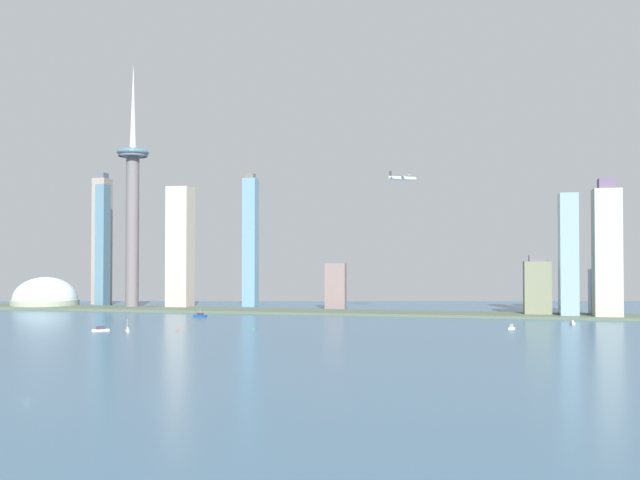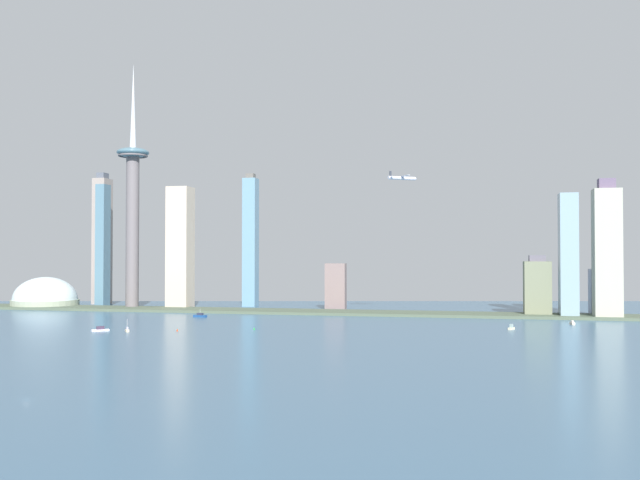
{
  "view_description": "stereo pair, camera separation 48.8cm",
  "coord_description": "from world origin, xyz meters",
  "px_view_note": "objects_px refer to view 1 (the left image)",
  "views": [
    {
      "loc": [
        194.01,
        -279.73,
        63.19
      ],
      "look_at": [
        23.61,
        493.2,
        81.17
      ],
      "focal_mm": 39.98,
      "sensor_mm": 36.0,
      "label": 1
    },
    {
      "loc": [
        194.49,
        -279.63,
        63.19
      ],
      "look_at": [
        23.61,
        493.2,
        81.17
      ],
      "focal_mm": 39.98,
      "sensor_mm": 36.0,
      "label": 2
    }
  ],
  "objects_px": {
    "skyscraper_1": "(537,288)",
    "skyscraper_6": "(568,256)",
    "stadium_dome": "(45,300)",
    "skyscraper_2": "(597,292)",
    "skyscraper_4": "(103,245)",
    "skyscraper_8": "(250,241)",
    "skyscraper_7": "(180,248)",
    "channel_buoy_0": "(177,330)",
    "skyscraper_5": "(607,252)",
    "skyscraper_0": "(336,287)",
    "boat_2": "(511,328)",
    "airplane": "(402,178)",
    "observation_tower": "(133,198)",
    "boat_1": "(127,330)",
    "channel_buoy_1": "(254,328)",
    "skyscraper_3": "(102,240)",
    "boat_0": "(100,329)",
    "boat_3": "(572,323)",
    "boat_6": "(200,316)"
  },
  "relations": [
    {
      "from": "skyscraper_0",
      "to": "skyscraper_5",
      "type": "height_order",
      "value": "skyscraper_5"
    },
    {
      "from": "skyscraper_0",
      "to": "boat_2",
      "type": "bearing_deg",
      "value": -43.56
    },
    {
      "from": "channel_buoy_1",
      "to": "airplane",
      "type": "height_order",
      "value": "airplane"
    },
    {
      "from": "stadium_dome",
      "to": "skyscraper_2",
      "type": "xyz_separation_m",
      "value": [
        646.03,
        9.9,
        16.25
      ]
    },
    {
      "from": "observation_tower",
      "to": "boat_1",
      "type": "relative_size",
      "value": 27.79
    },
    {
      "from": "boat_1",
      "to": "airplane",
      "type": "bearing_deg",
      "value": 91.66
    },
    {
      "from": "skyscraper_2",
      "to": "skyscraper_8",
      "type": "relative_size",
      "value": 0.3
    },
    {
      "from": "skyscraper_1",
      "to": "boat_1",
      "type": "xyz_separation_m",
      "value": [
        -347.32,
        -234.53,
        -28.48
      ]
    },
    {
      "from": "observation_tower",
      "to": "channel_buoy_1",
      "type": "bearing_deg",
      "value": -42.76
    },
    {
      "from": "boat_2",
      "to": "boat_3",
      "type": "xyz_separation_m",
      "value": [
        57.04,
        59.41,
        -0.34
      ]
    },
    {
      "from": "skyscraper_2",
      "to": "skyscraper_7",
      "type": "xyz_separation_m",
      "value": [
        -473.19,
        3.34,
        48.47
      ]
    },
    {
      "from": "channel_buoy_1",
      "to": "skyscraper_2",
      "type": "bearing_deg",
      "value": 34.24
    },
    {
      "from": "skyscraper_3",
      "to": "skyscraper_4",
      "type": "relative_size",
      "value": 1.13
    },
    {
      "from": "boat_1",
      "to": "channel_buoy_1",
      "type": "distance_m",
      "value": 105.81
    },
    {
      "from": "channel_buoy_1",
      "to": "boat_6",
      "type": "bearing_deg",
      "value": 130.45
    },
    {
      "from": "skyscraper_0",
      "to": "airplane",
      "type": "relative_size",
      "value": 1.89
    },
    {
      "from": "skyscraper_0",
      "to": "skyscraper_2",
      "type": "height_order",
      "value": "skyscraper_0"
    },
    {
      "from": "skyscraper_0",
      "to": "channel_buoy_1",
      "type": "relative_size",
      "value": 23.54
    },
    {
      "from": "channel_buoy_1",
      "to": "airplane",
      "type": "bearing_deg",
      "value": 51.19
    },
    {
      "from": "skyscraper_2",
      "to": "channel_buoy_1",
      "type": "relative_size",
      "value": 21.37
    },
    {
      "from": "skyscraper_1",
      "to": "boat_2",
      "type": "relative_size",
      "value": 7.96
    },
    {
      "from": "skyscraper_8",
      "to": "skyscraper_0",
      "type": "bearing_deg",
      "value": -21.08
    },
    {
      "from": "boat_0",
      "to": "boat_2",
      "type": "distance_m",
      "value": 350.01
    },
    {
      "from": "skyscraper_3",
      "to": "channel_buoy_1",
      "type": "relative_size",
      "value": 74.73
    },
    {
      "from": "skyscraper_1",
      "to": "boat_2",
      "type": "height_order",
      "value": "skyscraper_1"
    },
    {
      "from": "skyscraper_5",
      "to": "skyscraper_0",
      "type": "bearing_deg",
      "value": 169.79
    },
    {
      "from": "airplane",
      "to": "boat_2",
      "type": "bearing_deg",
      "value": -75.53
    },
    {
      "from": "skyscraper_1",
      "to": "skyscraper_6",
      "type": "bearing_deg",
      "value": -24.79
    },
    {
      "from": "skyscraper_7",
      "to": "channel_buoy_0",
      "type": "bearing_deg",
      "value": -66.88
    },
    {
      "from": "boat_0",
      "to": "boat_1",
      "type": "height_order",
      "value": "boat_1"
    },
    {
      "from": "skyscraper_2",
      "to": "skyscraper_5",
      "type": "height_order",
      "value": "skyscraper_5"
    },
    {
      "from": "stadium_dome",
      "to": "skyscraper_1",
      "type": "distance_m",
      "value": 584.38
    },
    {
      "from": "skyscraper_5",
      "to": "channel_buoy_1",
      "type": "height_order",
      "value": "skyscraper_5"
    },
    {
      "from": "channel_buoy_0",
      "to": "skyscraper_8",
      "type": "bearing_deg",
      "value": 96.27
    },
    {
      "from": "channel_buoy_0",
      "to": "boat_3",
      "type": "bearing_deg",
      "value": 21.62
    },
    {
      "from": "skyscraper_6",
      "to": "airplane",
      "type": "bearing_deg",
      "value": -166.04
    },
    {
      "from": "channel_buoy_1",
      "to": "boat_3",
      "type": "bearing_deg",
      "value": 21.45
    },
    {
      "from": "skyscraper_1",
      "to": "boat_2",
      "type": "distance_m",
      "value": 154.12
    },
    {
      "from": "observation_tower",
      "to": "skyscraper_0",
      "type": "distance_m",
      "value": 267.6
    },
    {
      "from": "skyscraper_5",
      "to": "channel_buoy_0",
      "type": "height_order",
      "value": "skyscraper_5"
    },
    {
      "from": "skyscraper_4",
      "to": "observation_tower",
      "type": "bearing_deg",
      "value": -28.17
    },
    {
      "from": "skyscraper_0",
      "to": "skyscraper_4",
      "type": "relative_size",
      "value": 0.36
    },
    {
      "from": "channel_buoy_0",
      "to": "channel_buoy_1",
      "type": "xyz_separation_m",
      "value": [
        59.83,
        24.66,
        -0.06
      ]
    },
    {
      "from": "skyscraper_8",
      "to": "channel_buoy_0",
      "type": "relative_size",
      "value": 68.37
    },
    {
      "from": "boat_2",
      "to": "boat_1",
      "type": "bearing_deg",
      "value": 135.37
    },
    {
      "from": "skyscraper_7",
      "to": "skyscraper_4",
      "type": "bearing_deg",
      "value": 171.56
    },
    {
      "from": "skyscraper_5",
      "to": "boat_2",
      "type": "bearing_deg",
      "value": -127.75
    },
    {
      "from": "skyscraper_8",
      "to": "boat_3",
      "type": "bearing_deg",
      "value": -24.51
    },
    {
      "from": "skyscraper_4",
      "to": "skyscraper_8",
      "type": "bearing_deg",
      "value": 13.06
    },
    {
      "from": "observation_tower",
      "to": "airplane",
      "type": "height_order",
      "value": "observation_tower"
    }
  ]
}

